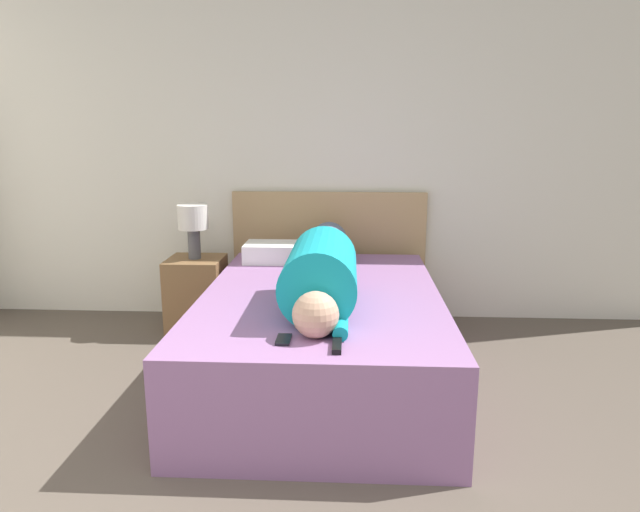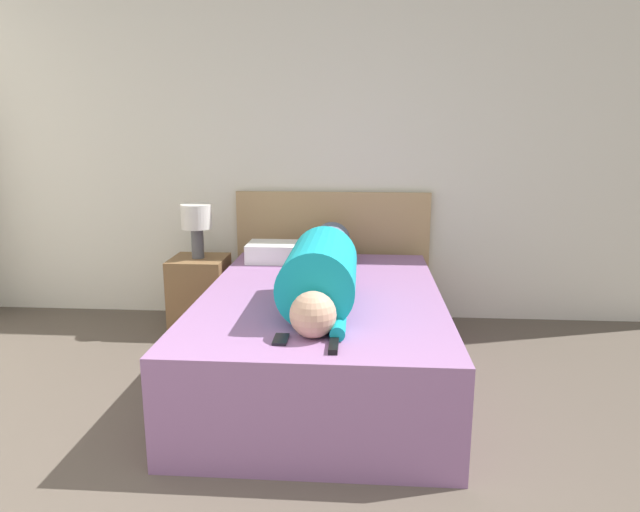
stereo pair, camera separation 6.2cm
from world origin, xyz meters
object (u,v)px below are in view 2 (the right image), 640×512
object	(u,v)px
table_lamp	(197,221)
person_lying	(323,267)
cell_phone	(281,339)
nightstand	(200,294)
bed	(322,336)
tv_remote	(334,346)
pillow_near_headboard	(282,252)

from	to	relation	value
table_lamp	person_lying	xyz separation A→B (m)	(0.97, -0.85, -0.11)
person_lying	cell_phone	distance (m)	0.76
table_lamp	person_lying	distance (m)	1.29
nightstand	table_lamp	xyz separation A→B (m)	(0.00, -0.00, 0.54)
bed	tv_remote	xyz separation A→B (m)	(0.11, -0.86, 0.28)
tv_remote	table_lamp	bearing A→B (deg)	122.86
pillow_near_headboard	cell_phone	size ratio (longest dim) A/B	3.74
table_lamp	person_lying	size ratio (longest dim) A/B	0.22
nightstand	cell_phone	bearing A→B (deg)	-62.28
pillow_near_headboard	cell_phone	world-z (taller)	pillow_near_headboard
table_lamp	pillow_near_headboard	size ratio (longest dim) A/B	0.81
person_lying	nightstand	bearing A→B (deg)	138.85
person_lying	tv_remote	distance (m)	0.83
bed	cell_phone	distance (m)	0.84
bed	person_lying	xyz separation A→B (m)	(0.01, -0.05, 0.43)
table_lamp	cell_phone	distance (m)	1.80
pillow_near_headboard	cell_phone	bearing A→B (deg)	-82.33
person_lying	bed	bearing A→B (deg)	101.62
bed	person_lying	bearing A→B (deg)	-78.38
nightstand	pillow_near_headboard	size ratio (longest dim) A/B	1.11
nightstand	bed	bearing A→B (deg)	-39.65
nightstand	table_lamp	bearing A→B (deg)	-82.87
person_lying	cell_phone	bearing A→B (deg)	-100.93
bed	pillow_near_headboard	distance (m)	0.90
nightstand	pillow_near_headboard	distance (m)	0.70
nightstand	person_lying	xyz separation A→B (m)	(0.97, -0.85, 0.43)
person_lying	pillow_near_headboard	distance (m)	0.90
bed	table_lamp	distance (m)	1.36
person_lying	tv_remote	xyz separation A→B (m)	(0.10, -0.81, -0.15)
tv_remote	cell_phone	distance (m)	0.25
bed	tv_remote	size ratio (longest dim) A/B	13.77
table_lamp	pillow_near_headboard	xyz separation A→B (m)	(0.62, -0.03, -0.21)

